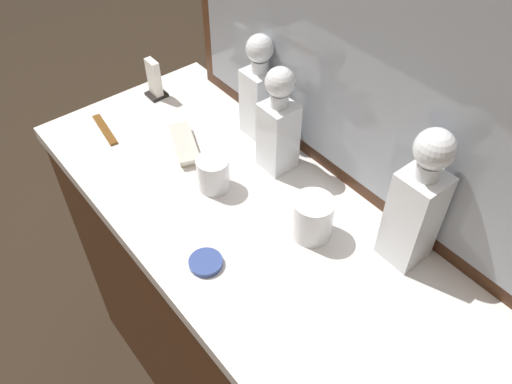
{
  "coord_description": "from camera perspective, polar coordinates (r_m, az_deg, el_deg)",
  "views": [
    {
      "loc": [
        0.58,
        -0.47,
        1.77
      ],
      "look_at": [
        0.0,
        0.0,
        1.01
      ],
      "focal_mm": 36.35,
      "sensor_mm": 36.0,
      "label": 1
    }
  ],
  "objects": [
    {
      "name": "porcelain_dish",
      "position": [
        1.04,
        -5.56,
        -7.74
      ],
      "size": [
        0.07,
        0.07,
        0.01
      ],
      "color": "#33478C",
      "rests_on": "dresser"
    },
    {
      "name": "tortoiseshell_comb",
      "position": [
        1.4,
        -16.3,
        6.62
      ],
      "size": [
        0.14,
        0.04,
        0.01
      ],
      "color": "brown",
      "rests_on": "dresser"
    },
    {
      "name": "crystal_tumbler_right",
      "position": [
        1.17,
        -4.7,
        1.89
      ],
      "size": [
        0.07,
        0.07,
        0.08
      ],
      "color": "white",
      "rests_on": "dresser"
    },
    {
      "name": "crystal_decanter_far_right",
      "position": [
        1.28,
        0.39,
        10.52
      ],
      "size": [
        0.07,
        0.07,
        0.27
      ],
      "color": "white",
      "rests_on": "dresser"
    },
    {
      "name": "dresser",
      "position": [
        1.5,
        0.0,
        -14.76
      ],
      "size": [
        1.21,
        0.51,
        0.93
      ],
      "color": "#472816",
      "rests_on": "ground_plane"
    },
    {
      "name": "dresser_mirror",
      "position": [
        1.04,
        10.61,
        15.95
      ],
      "size": [
        1.01,
        0.03,
        0.68
      ],
      "color": "#472816",
      "rests_on": "dresser"
    },
    {
      "name": "crystal_tumbler_front",
      "position": [
        1.07,
        6.22,
        -2.99
      ],
      "size": [
        0.09,
        0.09,
        0.1
      ],
      "color": "white",
      "rests_on": "dresser"
    },
    {
      "name": "crystal_decanter_rear",
      "position": [
        1.01,
        17.11,
        -1.91
      ],
      "size": [
        0.08,
        0.08,
        0.31
      ],
      "color": "white",
      "rests_on": "dresser"
    },
    {
      "name": "silver_brush_front",
      "position": [
        1.29,
        -7.88,
        5.17
      ],
      "size": [
        0.16,
        0.1,
        0.02
      ],
      "color": "#B7A88C",
      "rests_on": "dresser"
    },
    {
      "name": "napkin_holder",
      "position": [
        1.47,
        -11.1,
        11.86
      ],
      "size": [
        0.05,
        0.05,
        0.11
      ],
      "color": "black",
      "rests_on": "dresser"
    },
    {
      "name": "crystal_decanter_right",
      "position": [
        1.18,
        2.46,
        6.85
      ],
      "size": [
        0.07,
        0.07,
        0.27
      ],
      "color": "white",
      "rests_on": "dresser"
    }
  ]
}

